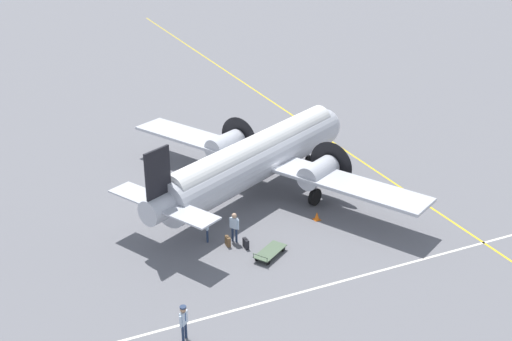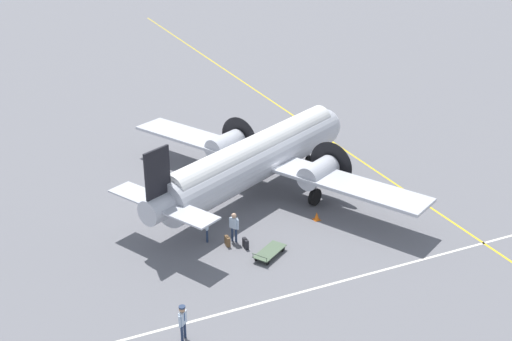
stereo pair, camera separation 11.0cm
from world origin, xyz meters
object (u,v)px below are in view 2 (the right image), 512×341
object	(u,v)px
suitcase_near_door	(227,241)
airliner_main	(260,156)
baggage_cart	(270,252)
passenger_boarding	(207,224)
ramp_agent	(234,224)
suitcase_upright_spare	(246,243)
traffic_cone	(317,216)
crew_foreground	(183,319)

from	to	relation	value
suitcase_near_door	airliner_main	bearing A→B (deg)	-39.57
baggage_cart	airliner_main	bearing A→B (deg)	35.96
passenger_boarding	baggage_cart	distance (m)	3.92
suitcase_near_door	ramp_agent	bearing A→B (deg)	-62.94
passenger_boarding	suitcase_upright_spare	world-z (taller)	passenger_boarding
passenger_boarding	suitcase_upright_spare	xyz separation A→B (m)	(-1.54, -1.69, -0.79)
airliner_main	passenger_boarding	distance (m)	7.04
ramp_agent	traffic_cone	world-z (taller)	ramp_agent
ramp_agent	airliner_main	bearing A→B (deg)	106.07
passenger_boarding	baggage_cart	bearing A→B (deg)	-118.82
ramp_agent	suitcase_upright_spare	bearing A→B (deg)	-16.37
airliner_main	suitcase_upright_spare	world-z (taller)	airliner_main
airliner_main	baggage_cart	xyz separation A→B (m)	(-7.29, 2.74, -2.30)
passenger_boarding	crew_foreground	bearing A→B (deg)	172.80
ramp_agent	suitcase_upright_spare	size ratio (longest dim) A/B	3.07
crew_foreground	airliner_main	bearing A→B (deg)	-168.30
suitcase_upright_spare	crew_foreground	bearing A→B (deg)	137.32
ramp_agent	suitcase_near_door	size ratio (longest dim) A/B	2.98
airliner_main	baggage_cart	size ratio (longest dim) A/B	9.12
airliner_main	passenger_boarding	size ratio (longest dim) A/B	11.89
suitcase_near_door	baggage_cart	world-z (taller)	suitcase_near_door
ramp_agent	suitcase_upright_spare	world-z (taller)	ramp_agent
ramp_agent	suitcase_upright_spare	xyz separation A→B (m)	(-0.87, -0.32, -0.82)
ramp_agent	traffic_cone	distance (m)	5.54
airliner_main	suitcase_near_door	size ratio (longest dim) A/B	34.32
baggage_cart	ramp_agent	bearing A→B (deg)	84.26
suitcase_upright_spare	baggage_cart	distance (m)	1.58
baggage_cart	crew_foreground	bearing A→B (deg)	-177.24
passenger_boarding	traffic_cone	bearing A→B (deg)	-73.02
airliner_main	crew_foreground	bearing A→B (deg)	-155.55
traffic_cone	passenger_boarding	bearing A→B (deg)	87.10
airliner_main	ramp_agent	distance (m)	6.57
airliner_main	ramp_agent	xyz separation A→B (m)	(-5.08, 3.90, -1.47)
crew_foreground	passenger_boarding	distance (m)	8.50
airliner_main	baggage_cart	bearing A→B (deg)	-138.79
baggage_cart	suitcase_near_door	bearing A→B (deg)	97.19
crew_foreground	suitcase_upright_spare	xyz separation A→B (m)	(6.03, -5.56, -0.83)
suitcase_upright_spare	traffic_cone	size ratio (longest dim) A/B	1.13
crew_foreground	traffic_cone	bearing A→B (deg)	173.07
crew_foreground	baggage_cart	xyz separation A→B (m)	(4.69, -6.40, -0.83)
crew_foreground	ramp_agent	bearing A→B (deg)	-168.17
passenger_boarding	suitcase_upright_spare	size ratio (longest dim) A/B	2.97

